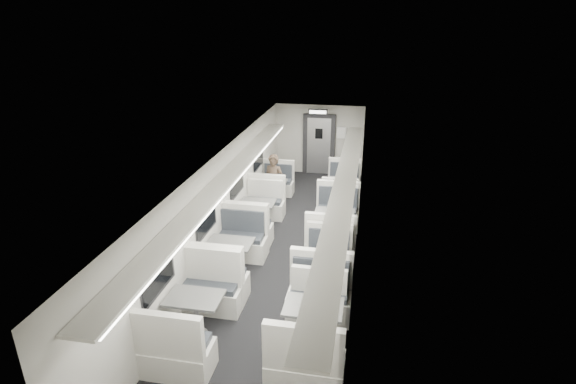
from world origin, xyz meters
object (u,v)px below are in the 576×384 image
at_px(booth_right_b, 334,227).
at_px(booth_left_d, 196,316).
at_px(booth_right_a, 342,191).
at_px(booth_right_c, 324,275).
at_px(exit_sign, 318,112).
at_px(booth_left_a, 273,192).
at_px(booth_right_d, 313,326).
at_px(passenger, 274,184).
at_px(vestibule_door, 319,145).
at_px(booth_left_b, 258,215).
at_px(booth_left_c, 231,259).

bearing_deg(booth_right_b, booth_left_d, -117.16).
bearing_deg(booth_left_d, booth_right_b, 62.84).
distance_m(booth_right_a, booth_right_c, 4.70).
xyz_separation_m(booth_left_d, exit_sign, (1.00, 8.43, 1.87)).
distance_m(booth_left_a, booth_right_d, 6.28).
bearing_deg(booth_right_b, exit_sign, 102.44).
bearing_deg(passenger, vestibule_door, 91.27).
distance_m(booth_right_a, passenger, 2.14).
xyz_separation_m(booth_left_d, booth_right_c, (2.00, 1.77, -0.05)).
xyz_separation_m(booth_left_b, booth_left_c, (0.00, -2.31, 0.02)).
bearing_deg(vestibule_door, exit_sign, -90.00).
xyz_separation_m(booth_left_c, booth_right_b, (2.00, 1.93, -0.01)).
bearing_deg(booth_left_b, exit_sign, 76.47).
height_order(booth_left_b, booth_right_d, booth_right_d).
bearing_deg(booth_right_c, booth_right_a, 90.00).
bearing_deg(booth_left_a, booth_left_b, -90.00).
height_order(booth_right_d, vestibule_door, vestibule_door).
relative_size(booth_left_a, booth_left_d, 0.86).
relative_size(booth_left_b, vestibule_door, 1.03).
bearing_deg(booth_left_b, passenger, 82.08).
xyz_separation_m(booth_left_a, booth_right_b, (2.00, -2.15, 0.05)).
height_order(booth_left_b, passenger, passenger).
bearing_deg(booth_left_b, booth_right_c, -51.38).
xyz_separation_m(booth_left_d, booth_right_d, (2.00, 0.09, 0.01)).
relative_size(booth_right_a, booth_right_c, 1.01).
height_order(booth_left_b, exit_sign, exit_sign).
distance_m(booth_left_c, booth_right_a, 4.93).
bearing_deg(exit_sign, booth_left_d, -96.76).
bearing_deg(booth_right_c, booth_left_c, 174.46).
height_order(booth_right_d, exit_sign, exit_sign).
distance_m(booth_left_b, vestibule_door, 4.79).
bearing_deg(booth_right_d, booth_right_a, 90.00).
height_order(booth_right_b, vestibule_door, vestibule_door).
bearing_deg(booth_left_d, booth_left_b, 90.00).
bearing_deg(booth_right_a, booth_right_c, -90.00).
bearing_deg(vestibule_door, booth_left_c, -98.19).
distance_m(booth_right_c, exit_sign, 7.00).
distance_m(booth_right_c, vestibule_door, 7.25).
bearing_deg(booth_right_b, booth_left_c, -135.98).
distance_m(booth_left_d, passenger, 5.48).
xyz_separation_m(booth_right_b, passenger, (-1.83, 1.57, 0.42)).
distance_m(booth_left_a, exit_sign, 3.22).
xyz_separation_m(booth_left_d, vestibule_door, (1.00, 8.92, 0.63)).
distance_m(booth_right_b, booth_right_d, 3.80).
bearing_deg(vestibule_door, booth_right_b, -78.73).
bearing_deg(booth_left_a, booth_right_c, -64.95).
height_order(booth_right_c, vestibule_door, vestibule_door).
relative_size(booth_left_d, vestibule_door, 1.08).
relative_size(booth_left_c, exit_sign, 3.71).
distance_m(booth_right_c, passenger, 4.15).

